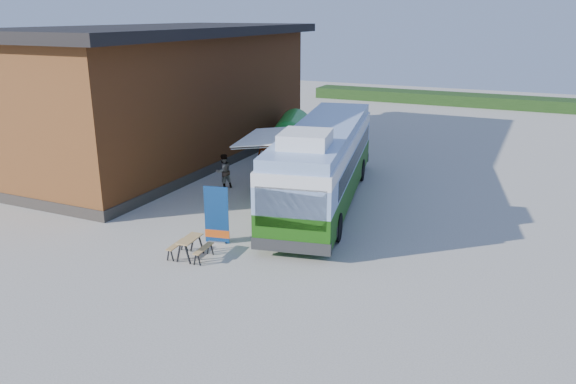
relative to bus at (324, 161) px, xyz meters
The scene contains 10 objects.
ground 6.48m from the bus, 96.25° to the right, with size 100.00×100.00×0.00m, color #BCB7AD.
barn 11.93m from the bus, 160.97° to the left, with size 9.60×21.20×7.50m.
hedge 32.72m from the bus, 77.05° to the left, with size 40.00×3.00×1.00m, color #264419.
bus is the anchor object (origin of this frame).
awning 2.78m from the bus, behind, with size 3.43×4.69×0.52m.
banner 6.36m from the bus, 107.40° to the right, with size 0.94×0.31×2.19m.
picnic_table 7.94m from the bus, 104.94° to the right, with size 1.38×1.25×0.73m.
person_a 5.81m from the bus, 144.48° to the left, with size 0.71×0.47×1.94m, color #999999.
person_b 5.31m from the bus, behind, with size 0.83×0.65×1.71m, color #999999.
slurry_tanker 9.65m from the bus, 122.77° to the left, with size 3.22×6.16×2.37m.
Camera 1 is at (9.31, -16.33, 8.17)m, focal length 35.00 mm.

